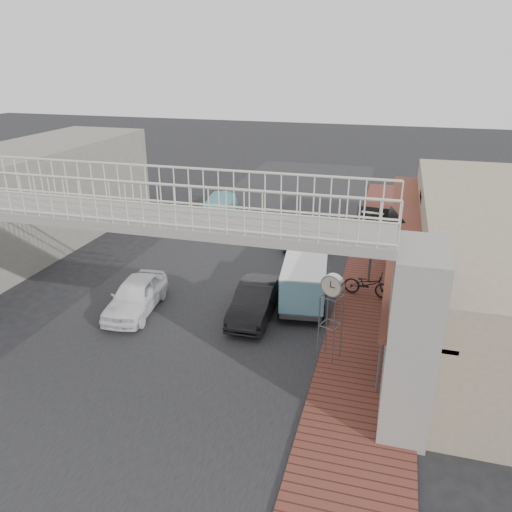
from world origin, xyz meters
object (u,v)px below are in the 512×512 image
Objects in this scene: white_hatchback at (136,295)px; angkot_far at (219,204)px; motorcycle_near at (367,284)px; arrow_sign at (395,223)px; angkot_van at (305,278)px; motorcycle_far at (364,217)px; angkot_curb at (305,232)px; street_clock at (333,289)px; dark_sedan at (255,301)px.

white_hatchback is 0.89× the size of angkot_far.
arrow_sign is at bearing -26.08° from motorcycle_near.
angkot_van is 2.03× the size of motorcycle_near.
angkot_far is 2.75× the size of motorcycle_far.
angkot_curb is 1.47× the size of street_clock.
dark_sedan is 1.31× the size of street_clock.
white_hatchback is 1.11× the size of arrow_sign.
angkot_van is at bearing 127.69° from motorcycle_near.
motorcycle_far is at bearing 74.01° from dark_sedan.
angkot_van reaches higher than motorcycle_near.
motorcycle_near is at bearing -115.87° from arrow_sign.
white_hatchback is 2.00× the size of motorcycle_near.
angkot_far is at bearing 74.87° from motorcycle_far.
angkot_far reaches higher than motorcycle_near.
arrow_sign reaches higher than angkot_van.
white_hatchback is 0.99× the size of dark_sedan.
angkot_far is 17.02m from street_clock.
white_hatchback is at bearing -170.70° from dark_sedan.
angkot_curb is at bearing -36.88° from angkot_far.
angkot_curb is 6.72m from motorcycle_near.
street_clock is at bearing -37.44° from dark_sedan.
angkot_curb is at bearing 125.00° from street_clock.
angkot_van is (6.14, 2.22, 0.51)m from white_hatchback.
angkot_far is 13.09m from angkot_van.
street_clock is 6.42m from arrow_sign.
street_clock reaches higher than white_hatchback.
arrow_sign is at bearing 95.39° from street_clock.
angkot_curb is at bearing 40.04° from motorcycle_near.
white_hatchback is 4.62m from dark_sedan.
street_clock reaches higher than angkot_far.
angkot_van reaches higher than motorcycle_far.
angkot_far is 1.45× the size of street_clock.
street_clock is at bearing -63.87° from angkot_far.
street_clock is (1.49, -3.60, 1.38)m from angkot_van.
angkot_far is at bearing 89.24° from white_hatchback.
angkot_curb is 4.52m from motorcycle_far.
street_clock is at bearing -16.63° from white_hatchback.
angkot_van is at bearing 132.98° from street_clock.
white_hatchback is 6.55m from angkot_van.
angkot_van is 2.78m from motorcycle_near.
street_clock is at bearing -74.26° from angkot_van.
white_hatchback is at bearing -144.93° from arrow_sign.
dark_sedan reaches higher than motorcycle_far.
motorcycle_near reaches higher than motorcycle_far.
motorcycle_near is (9.77, -9.40, -0.02)m from angkot_far.
street_clock reaches higher than motorcycle_far.
motorcycle_far is at bearing 12.85° from motorcycle_near.
angkot_van is 2.50× the size of motorcycle_far.
white_hatchback is 10.46m from angkot_curb.
motorcycle_near is at bearing -49.56° from angkot_far.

